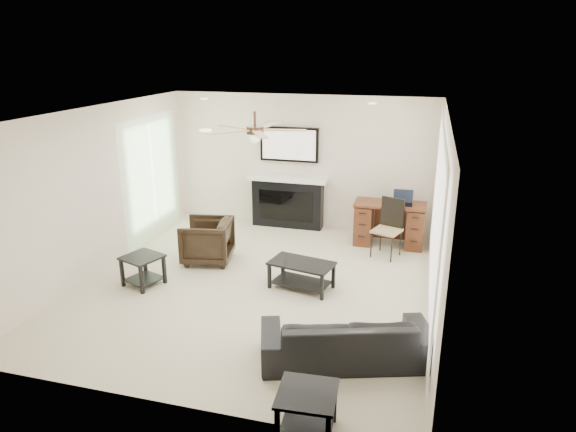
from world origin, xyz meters
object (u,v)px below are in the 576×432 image
Objects in this scene: sofa at (346,338)px; armchair at (207,241)px; coffee_table at (301,275)px; desk at (389,224)px; fireplace_unit at (288,178)px.

armchair reaches higher than sofa.
sofa is at bearing 40.05° from armchair.
sofa is at bearing -49.00° from coffee_table.
desk is (0.17, 3.66, 0.11)m from sofa.
coffee_table is 2.33m from desk.
desk is (2.77, 1.51, 0.03)m from armchair.
desk reaches higher than armchair.
fireplace_unit reaches higher than armchair.
fireplace_unit reaches higher than desk.
fireplace_unit is at bearing -84.27° from sofa.
sofa is 1.84m from coffee_table.
armchair is at bearing 173.71° from coffee_table.
fireplace_unit is at bearing 121.20° from coffee_table.
armchair is 3.15m from desk.
coffee_table is (1.70, -0.55, -0.15)m from armchair.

